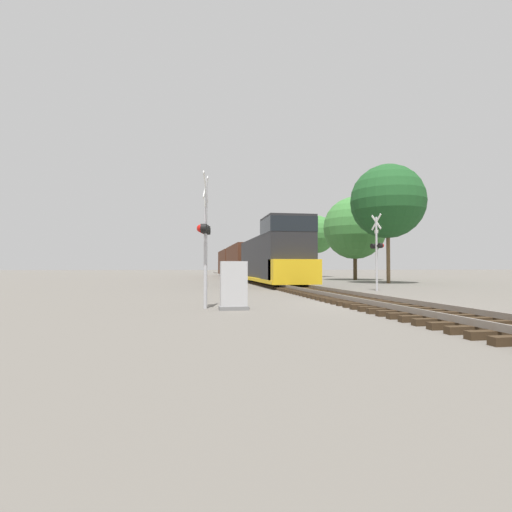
{
  "coord_description": "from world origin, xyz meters",
  "views": [
    {
      "loc": [
        -6.43,
        -13.6,
        1.35
      ],
      "look_at": [
        -3.2,
        5.42,
        1.9
      ],
      "focal_mm": 28.0,
      "sensor_mm": 36.0,
      "label": 1
    }
  ],
  "objects": [
    {
      "name": "ground_plane",
      "position": [
        0.0,
        0.0,
        0.0
      ],
      "size": [
        400.0,
        400.0,
        0.0
      ],
      "primitive_type": "plane",
      "color": "#666059"
    },
    {
      "name": "rail_track_bed",
      "position": [
        0.0,
        -0.0,
        0.14
      ],
      "size": [
        2.6,
        160.0,
        0.31
      ],
      "color": "#382819",
      "rests_on": "ground"
    },
    {
      "name": "freight_train",
      "position": [
        0.0,
        31.46,
        2.06
      ],
      "size": [
        3.06,
        45.37,
        4.69
      ],
      "color": "#232326",
      "rests_on": "ground"
    },
    {
      "name": "crossing_signal_near",
      "position": [
        -5.91,
        -0.41,
        2.51
      ],
      "size": [
        0.49,
        1.01,
        4.46
      ],
      "rotation": [
        0.0,
        0.0,
        -1.78
      ],
      "color": "#B7B7BC",
      "rests_on": "ground"
    },
    {
      "name": "crossing_signal_far",
      "position": [
        4.35,
        7.98,
        2.49
      ],
      "size": [
        0.45,
        1.01,
        4.44
      ],
      "rotation": [
        0.0,
        0.0,
        1.73
      ],
      "color": "#B7B7BC",
      "rests_on": "ground"
    },
    {
      "name": "relay_cabinet",
      "position": [
        -5.01,
        -0.96,
        0.76
      ],
      "size": [
        0.92,
        0.51,
        1.54
      ],
      "color": "slate",
      "rests_on": "ground"
    },
    {
      "name": "tree_far_right",
      "position": [
        10.28,
        17.81,
        6.96
      ],
      "size": [
        6.28,
        6.28,
        10.11
      ],
      "color": "brown",
      "rests_on": "ground"
    },
    {
      "name": "tree_mid_background",
      "position": [
        11.15,
        26.62,
        5.57
      ],
      "size": [
        6.67,
        6.67,
        8.91
      ],
      "color": "#473521",
      "rests_on": "ground"
    },
    {
      "name": "tree_deep_background",
      "position": [
        11.57,
        41.05,
        6.05
      ],
      "size": [
        5.41,
        5.41,
        8.77
      ],
      "color": "#473521",
      "rests_on": "ground"
    }
  ]
}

